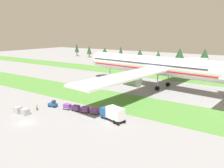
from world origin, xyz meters
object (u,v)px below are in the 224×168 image
Objects in this scene: uld_container_1 at (25,112)px; cargo_dolly_second at (76,108)px; catering_truck at (113,113)px; baggage_tug at (53,104)px; cargo_dolly_fourth at (95,111)px; ground_crew_marshaller at (37,107)px; cargo_dolly_lead at (67,106)px; airliner at (158,66)px; uld_container_2 at (18,110)px; uld_container_0 at (25,112)px; taxiway_marker_1 at (114,108)px; cargo_dolly_third at (85,109)px; taxiway_marker_0 at (91,103)px.

cargo_dolly_second is at bearing 46.75° from uld_container_1.
baggage_tug is at bearing 107.94° from catering_truck.
cargo_dolly_fourth is 1.39× the size of ground_crew_marshaller.
cargo_dolly_lead is 2.90m from cargo_dolly_second.
cargo_dolly_lead is 15.02m from catering_truck.
airliner is 42.13× the size of uld_container_2.
uld_container_0 is (-21.34, -9.45, -1.17)m from catering_truck.
ground_crew_marshaller reaches higher than cargo_dolly_lead.
cargo_dolly_second is at bearing 174.70° from airliner.
uld_container_0 is 0.20m from uld_container_1.
uld_container_2 is at bearing 121.91° from cargo_dolly_second.
airliner reaches higher than taxiway_marker_1.
taxiway_marker_1 is (15.40, 8.63, -0.55)m from baggage_tug.
cargo_dolly_second is 10.90m from ground_crew_marshaller.
catering_truck is (19.94, 1.16, 1.14)m from baggage_tug.
baggage_tug is 1.15× the size of cargo_dolly_third.
baggage_tug reaches higher than taxiway_marker_0.
cargo_dolly_third and cargo_dolly_fourth have the same top height.
airliner is 50.50m from uld_container_0.
airliner reaches higher than baggage_tug.
cargo_dolly_fourth is at bearing 94.98° from catering_truck.
baggage_tug is 0.38× the size of catering_truck.
cargo_dolly_lead is 1.21× the size of uld_container_1.
baggage_tug is at bearing -150.73° from taxiway_marker_1.
uld_container_1 is at bearing 11.03° from uld_container_2.
cargo_dolly_lead is 4.69× the size of taxiway_marker_0.
uld_container_1 is at bearing -21.38° from ground_crew_marshaller.
cargo_dolly_lead is 5.80m from cargo_dolly_third.
airliner reaches higher than catering_truck.
taxiway_marker_1 reaches higher than taxiway_marker_0.
uld_container_0 reaches higher than cargo_dolly_second.
ground_crew_marshaller is (-12.15, -6.17, 0.03)m from cargo_dolly_third.
uld_container_0 is 3.72× the size of taxiway_marker_1.
catering_truck is (6.40, -1.09, 1.03)m from cargo_dolly_fourth.
airliner reaches higher than taxiway_marker_0.
taxiway_marker_1 is at bearing 102.37° from ground_crew_marshaller.
cargo_dolly_lead is 4.50× the size of taxiway_marker_1.
airliner is 34.88× the size of cargo_dolly_fourth.
catering_truck is at bearing 79.24° from ground_crew_marshaller.
cargo_dolly_lead is at bearing 103.78° from ground_crew_marshaller.
cargo_dolly_second is (2.86, 0.47, 0.00)m from cargo_dolly_lead.
airliner is 42.36m from baggage_tug.
uld_container_2 is at bearing 116.96° from cargo_dolly_third.
taxiway_marker_1 is (19.03, 17.40, -0.63)m from uld_container_2.
cargo_dolly_lead is at bearing -90.00° from baggage_tug.
cargo_dolly_second is at bearing 46.14° from uld_container_0.
airliner reaches higher than cargo_dolly_lead.
airliner is 37.19m from cargo_dolly_fourth.
uld_container_2 is at bearing -168.04° from uld_container_0.
taxiway_marker_0 is (-0.84, 7.35, -0.66)m from cargo_dolly_second.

